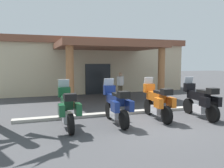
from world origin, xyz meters
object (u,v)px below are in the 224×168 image
object	(u,v)px
motel_building	(87,65)
motorcycle_green	(67,108)
motorcycle_blue	(116,105)
motorcycle_black	(200,101)
pedestrian	(120,83)
motorcycle_orange	(157,102)

from	to	relation	value
motel_building	motorcycle_green	bearing A→B (deg)	-106.99
motel_building	motorcycle_blue	xyz separation A→B (m)	(-1.41, -10.99, -1.31)
motel_building	motorcycle_green	distance (m)	11.50
motorcycle_green	motorcycle_black	size ratio (longest dim) A/B	1.00
motel_building	motorcycle_blue	size ratio (longest dim) A/B	6.52
motel_building	pedestrian	world-z (taller)	motel_building
pedestrian	motorcycle_black	bearing A→B (deg)	175.31
motorcycle_green	pedestrian	bearing A→B (deg)	-36.11
motorcycle_green	motorcycle_black	world-z (taller)	same
motel_building	motorcycle_green	world-z (taller)	motel_building
motorcycle_green	pedestrian	xyz separation A→B (m)	(4.02, 5.49, 0.22)
motorcycle_green	motorcycle_orange	distance (m)	3.52
motel_building	motorcycle_blue	world-z (taller)	motel_building
motorcycle_orange	motorcycle_black	size ratio (longest dim) A/B	1.00
motorcycle_orange	pedestrian	bearing A→B (deg)	-2.16
motorcycle_blue	motel_building	bearing A→B (deg)	-7.59
motorcycle_green	motorcycle_blue	world-z (taller)	same
motorcycle_black	pedestrian	size ratio (longest dim) A/B	1.38
motorcycle_green	motorcycle_black	xyz separation A→B (m)	(5.28, -0.23, 0.00)
motorcycle_blue	motorcycle_black	world-z (taller)	same
motorcycle_green	motel_building	bearing A→B (deg)	-15.97
motel_building	motorcycle_orange	distance (m)	10.95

